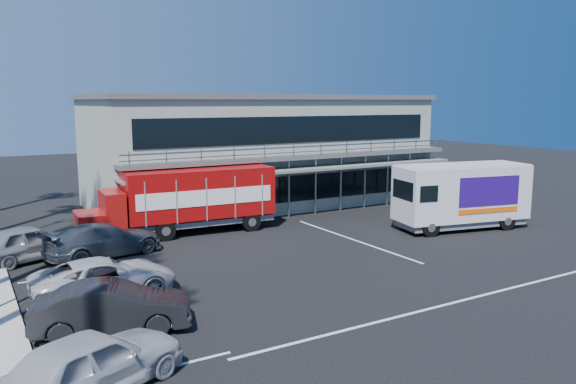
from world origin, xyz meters
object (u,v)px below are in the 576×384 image
parked_car_a (92,363)px  red_truck (186,198)px  white_van (461,195)px  parked_car_b (113,308)px

parked_car_a → red_truck: bearing=-52.6°
white_van → parked_car_b: size_ratio=1.65×
red_truck → parked_car_a: 16.54m
parked_car_b → parked_car_a: bearing=176.3°
parked_car_a → parked_car_b: (1.32, 3.50, -0.03)m
red_truck → parked_car_b: size_ratio=2.22×
red_truck → white_van: white_van is taller
white_van → parked_car_a: 22.54m
red_truck → parked_car_a: bearing=-114.6°
white_van → parked_car_a: size_ratio=1.64×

